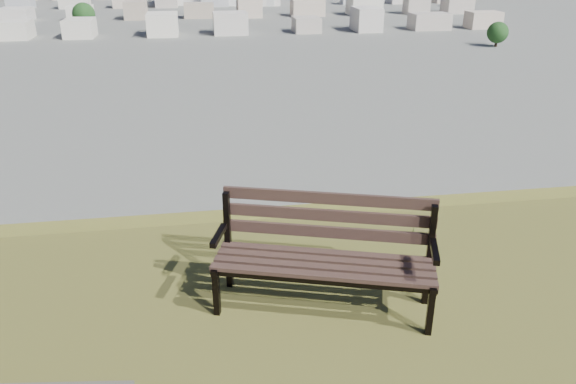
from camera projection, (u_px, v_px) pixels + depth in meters
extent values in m
cube|color=#3E2B24|center=(321.00, 276.00, 4.76)|extent=(1.88, 0.68, 0.04)
cube|color=#3E2B24|center=(323.00, 268.00, 4.88)|extent=(1.88, 0.68, 0.04)
cube|color=#3E2B24|center=(324.00, 260.00, 5.00)|extent=(1.88, 0.68, 0.04)
cube|color=#3E2B24|center=(326.00, 253.00, 5.11)|extent=(1.88, 0.68, 0.04)
cube|color=#3E2B24|center=(327.00, 232.00, 5.12)|extent=(1.86, 0.63, 0.11)
cube|color=#3E2B24|center=(328.00, 215.00, 5.08)|extent=(1.86, 0.63, 0.11)
cube|color=#3E2B24|center=(328.00, 198.00, 5.05)|extent=(1.86, 0.63, 0.11)
cube|color=black|center=(216.00, 291.00, 4.97)|extent=(0.07, 0.08, 0.47)
cube|color=black|center=(228.00, 241.00, 5.28)|extent=(0.07, 0.08, 0.99)
cube|color=black|center=(222.00, 259.00, 5.08)|extent=(0.22, 0.53, 0.05)
cube|color=black|center=(219.00, 235.00, 4.92)|extent=(0.17, 0.39, 0.05)
cube|color=black|center=(430.00, 310.00, 4.71)|extent=(0.07, 0.08, 0.47)
cube|color=black|center=(429.00, 256.00, 5.02)|extent=(0.07, 0.08, 0.99)
cube|color=black|center=(431.00, 276.00, 4.82)|extent=(0.22, 0.53, 0.05)
cube|color=black|center=(435.00, 251.00, 4.66)|extent=(0.17, 0.39, 0.05)
cube|color=black|center=(321.00, 281.00, 4.77)|extent=(1.86, 0.63, 0.04)
cube|color=black|center=(326.00, 257.00, 5.14)|extent=(1.86, 0.63, 0.04)
cone|color=olive|center=(413.00, 233.00, 6.28)|extent=(0.08, 0.08, 0.18)
cube|color=silver|center=(11.00, 28.00, 183.96)|extent=(11.00, 11.00, 7.00)
cube|color=#B6A99C|center=(87.00, 26.00, 187.41)|extent=(11.00, 11.00, 7.00)
cube|color=beige|center=(160.00, 25.00, 190.86)|extent=(11.00, 11.00, 7.00)
cube|color=#A7A7AB|center=(230.00, 23.00, 194.31)|extent=(11.00, 11.00, 7.00)
cube|color=beige|center=(298.00, 22.00, 197.76)|extent=(11.00, 11.00, 7.00)
cube|color=tan|center=(364.00, 21.00, 201.21)|extent=(11.00, 11.00, 7.00)
cube|color=beige|center=(428.00, 20.00, 204.66)|extent=(11.00, 11.00, 7.00)
cube|color=beige|center=(489.00, 18.00, 208.11)|extent=(11.00, 11.00, 7.00)
cube|color=beige|center=(15.00, 12.00, 227.45)|extent=(11.00, 11.00, 7.00)
cube|color=#A7A7AB|center=(77.00, 11.00, 230.90)|extent=(11.00, 11.00, 7.00)
cube|color=beige|center=(136.00, 10.00, 234.35)|extent=(11.00, 11.00, 7.00)
cube|color=tan|center=(194.00, 9.00, 237.80)|extent=(11.00, 11.00, 7.00)
cube|color=beige|center=(251.00, 8.00, 241.25)|extent=(11.00, 11.00, 7.00)
cube|color=beige|center=(306.00, 8.00, 244.70)|extent=(11.00, 11.00, 7.00)
cube|color=silver|center=(359.00, 7.00, 248.15)|extent=(11.00, 11.00, 7.00)
cube|color=#B6A99C|center=(411.00, 6.00, 251.60)|extent=(11.00, 11.00, 7.00)
cube|color=beige|center=(461.00, 5.00, 255.05)|extent=(11.00, 11.00, 7.00)
cube|color=tan|center=(18.00, 2.00, 270.94)|extent=(11.00, 11.00, 7.00)
cube|color=beige|center=(70.00, 1.00, 274.39)|extent=(11.00, 11.00, 7.00)
cube|color=beige|center=(120.00, 0.00, 277.84)|extent=(11.00, 11.00, 7.00)
cube|color=silver|center=(170.00, 0.00, 281.29)|extent=(11.00, 11.00, 7.00)
cylinder|color=#2F2317|center=(496.00, 43.00, 170.33)|extent=(0.80, 0.80, 2.10)
sphere|color=#133719|center=(498.00, 32.00, 169.07)|extent=(6.30, 6.30, 6.30)
cylinder|color=#2F2317|center=(85.00, 25.00, 205.79)|extent=(0.80, 0.80, 2.70)
sphere|color=#133719|center=(84.00, 14.00, 204.16)|extent=(8.10, 8.10, 8.10)
cylinder|color=#2F2317|center=(453.00, 4.00, 284.63)|extent=(0.80, 0.80, 1.95)
cylinder|color=#2F2317|center=(272.00, 3.00, 289.75)|extent=(0.80, 0.80, 2.10)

